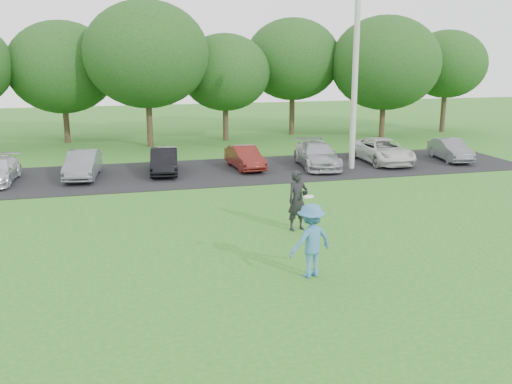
{
  "coord_description": "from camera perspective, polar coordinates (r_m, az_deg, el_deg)",
  "views": [
    {
      "loc": [
        -4.41,
        -13.54,
        5.64
      ],
      "look_at": [
        0.0,
        3.5,
        1.3
      ],
      "focal_mm": 40.0,
      "sensor_mm": 36.0,
      "label": 1
    }
  ],
  "objects": [
    {
      "name": "camera_bystander",
      "position": [
        18.39,
        4.19,
        -0.84
      ],
      "size": [
        0.81,
        0.62,
        1.97
      ],
      "color": "black",
      "rests_on": "ground"
    },
    {
      "name": "utility_pole",
      "position": [
        28.13,
        9.88,
        11.54
      ],
      "size": [
        0.28,
        0.28,
        9.2
      ],
      "primitive_type": "cylinder",
      "color": "#ACABA6",
      "rests_on": "ground"
    },
    {
      "name": "frisbee_player",
      "position": [
        14.64,
        5.5,
        -4.84
      ],
      "size": [
        1.41,
        1.06,
        2.24
      ],
      "color": "teal",
      "rests_on": "ground"
    },
    {
      "name": "parking_lot",
      "position": [
        27.48,
        -4.98,
        1.99
      ],
      "size": [
        32.0,
        6.5,
        0.03
      ],
      "primitive_type": "cube",
      "color": "black",
      "rests_on": "ground"
    },
    {
      "name": "ground",
      "position": [
        15.31,
        3.32,
        -7.78
      ],
      "size": [
        100.0,
        100.0,
        0.0
      ],
      "primitive_type": "plane",
      "color": "#25681D",
      "rests_on": "ground"
    },
    {
      "name": "tree_row",
      "position": [
        36.78,
        -5.38,
        12.66
      ],
      "size": [
        42.39,
        9.85,
        8.64
      ],
      "color": "#38281C",
      "rests_on": "ground"
    },
    {
      "name": "parked_cars",
      "position": [
        27.49,
        -3.35,
        3.32
      ],
      "size": [
        27.8,
        4.75,
        1.24
      ],
      "color": "white",
      "rests_on": "parking_lot"
    }
  ]
}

